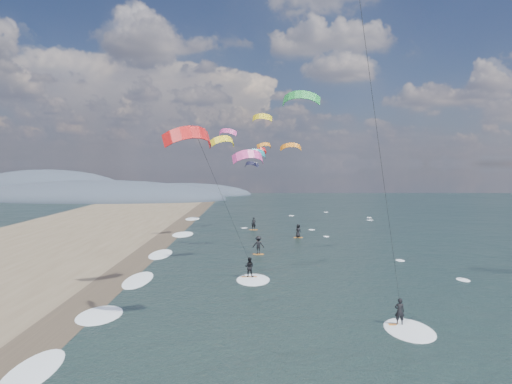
{
  "coord_description": "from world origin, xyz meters",
  "views": [
    {
      "loc": [
        -1.09,
        -23.16,
        8.98
      ],
      "look_at": [
        -1.0,
        12.0,
        7.0
      ],
      "focal_mm": 35.0,
      "sensor_mm": 36.0,
      "label": 1
    }
  ],
  "objects": [
    {
      "name": "kitesurfer_near_a",
      "position": [
        3.94,
        -0.65,
        14.04
      ],
      "size": [
        7.56,
        8.59,
        18.96
      ],
      "color": "#C67023",
      "rests_on": "ground"
    },
    {
      "name": "bg_kite_field",
      "position": [
        -0.18,
        55.58,
        12.66
      ],
      "size": [
        14.98,
        70.9,
        8.13
      ],
      "color": "yellow",
      "rests_on": "ground"
    },
    {
      "name": "wet_sand_strip",
      "position": [
        -12.0,
        10.0,
        0.0
      ],
      "size": [
        3.0,
        240.0,
        0.0
      ],
      "primitive_type": "cube",
      "color": "#382D23",
      "rests_on": "ground"
    },
    {
      "name": "ground",
      "position": [
        0.0,
        0.0,
        0.0
      ],
      "size": [
        260.0,
        260.0,
        0.0
      ],
      "primitive_type": "plane",
      "color": "black",
      "rests_on": "ground"
    },
    {
      "name": "coastal_hills",
      "position": [
        -44.84,
        107.86,
        0.0
      ],
      "size": [
        80.0,
        41.0,
        15.0
      ],
      "color": "#3D4756",
      "rests_on": "ground"
    },
    {
      "name": "far_kitesurfers",
      "position": [
        0.5,
        32.07,
        0.89
      ],
      "size": [
        6.54,
        19.02,
        1.84
      ],
      "color": "#C67023",
      "rests_on": "ground"
    },
    {
      "name": "shoreline_surf",
      "position": [
        -10.8,
        14.75,
        0.0
      ],
      "size": [
        2.4,
        79.4,
        0.11
      ],
      "color": "white",
      "rests_on": "ground"
    },
    {
      "name": "kitesurfer_near_b",
      "position": [
        -3.82,
        11.67,
        7.56
      ],
      "size": [
        6.94,
        8.96,
        12.25
      ],
      "color": "#C67023",
      "rests_on": "ground"
    }
  ]
}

